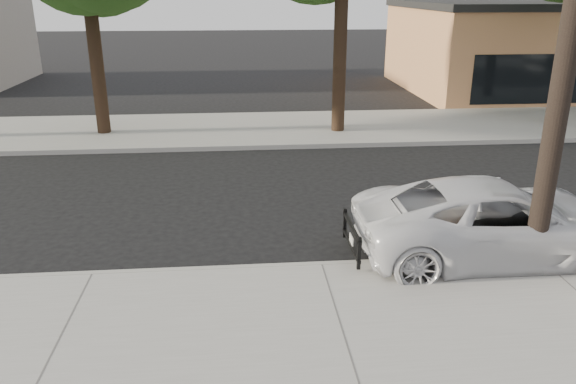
# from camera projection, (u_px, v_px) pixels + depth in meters

# --- Properties ---
(ground) EXTENTS (120.00, 120.00, 0.00)m
(ground) POSITION_uv_depth(u_px,v_px,m) (307.00, 225.00, 12.05)
(ground) COLOR black
(ground) RESTS_ON ground
(near_sidewalk) EXTENTS (90.00, 4.40, 0.15)m
(near_sidewalk) POSITION_uv_depth(u_px,v_px,m) (343.00, 339.00, 8.00)
(near_sidewalk) COLOR gray
(near_sidewalk) RESTS_ON ground
(far_sidewalk) EXTENTS (90.00, 5.00, 0.15)m
(far_sidewalk) POSITION_uv_depth(u_px,v_px,m) (279.00, 129.00, 19.98)
(far_sidewalk) COLOR gray
(far_sidewalk) RESTS_ON ground
(curb_near) EXTENTS (90.00, 0.12, 0.16)m
(curb_near) POSITION_uv_depth(u_px,v_px,m) (321.00, 267.00, 10.06)
(curb_near) COLOR #9E9B93
(curb_near) RESTS_ON ground
(police_cruiser) EXTENTS (5.26, 2.43, 1.46)m
(police_cruiser) POSITION_uv_depth(u_px,v_px,m) (497.00, 220.00, 10.39)
(police_cruiser) COLOR silver
(police_cruiser) RESTS_ON ground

